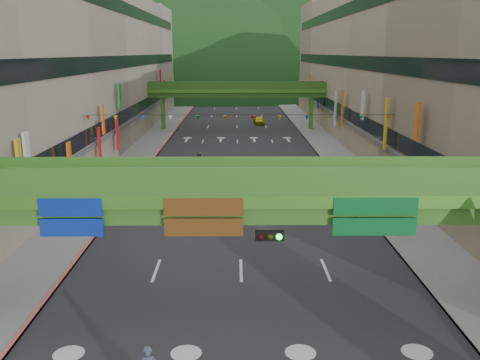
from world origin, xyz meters
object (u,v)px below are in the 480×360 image
object	(u,v)px
overpass_near	(267,213)
pedestrian_red	(381,178)
scooter_rider_mid	(287,169)
car_silver	(165,167)
car_yellow	(259,120)

from	to	relation	value
overpass_near	pedestrian_red	size ratio (longest dim) A/B	18.25
pedestrian_red	overpass_near	bearing A→B (deg)	-149.47
overpass_near	scooter_rider_mid	size ratio (longest dim) A/B	13.35
car_silver	car_yellow	bearing A→B (deg)	83.68
car_silver	car_yellow	distance (m)	37.43
pedestrian_red	car_silver	bearing A→B (deg)	129.98
scooter_rider_mid	car_silver	xyz separation A→B (m)	(-11.27, 2.91, -0.43)
car_yellow	pedestrian_red	bearing A→B (deg)	-82.30
car_silver	pedestrian_red	size ratio (longest dim) A/B	2.58
car_silver	pedestrian_red	distance (m)	19.87
scooter_rider_mid	car_silver	bearing A→B (deg)	165.51
overpass_near	scooter_rider_mid	world-z (taller)	overpass_near
scooter_rider_mid	car_silver	distance (m)	11.65
scooter_rider_mid	car_yellow	world-z (taller)	scooter_rider_mid
scooter_rider_mid	pedestrian_red	world-z (taller)	scooter_rider_mid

